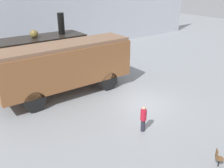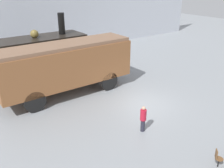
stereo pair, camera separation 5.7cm
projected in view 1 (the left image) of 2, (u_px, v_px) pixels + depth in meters
The scene contains 6 objects.
ground_plane at pixel (144, 104), 16.79m from camera, with size 80.00×80.00×0.00m, color gray.
backdrop_wall at pixel (46, 12), 26.45m from camera, with size 44.00×0.15×9.00m.
steam_locomotive at pixel (41, 53), 20.11m from camera, with size 7.17×2.69×5.25m.
passenger_coach_wooden at pixel (66, 64), 17.29m from camera, with size 9.52×2.49×3.77m.
cafe_chair_5 at pixel (218, 157), 11.03m from camera, with size 0.40×0.40×0.87m.
visitor_person at pixel (143, 118), 13.52m from camera, with size 0.34×0.34×1.52m.
Camera 1 is at (-10.61, -10.73, 7.79)m, focal length 40.00 mm.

